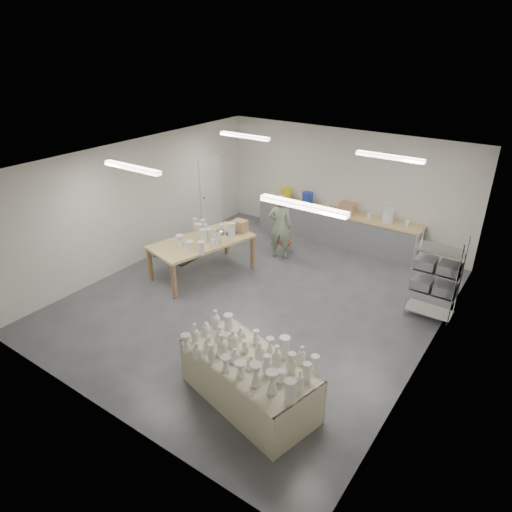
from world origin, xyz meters
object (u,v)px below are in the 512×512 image
Objects in this scene: red_stool at (285,243)px; drying_table at (249,377)px; work_table at (206,239)px; potter at (280,226)px.

drying_table is at bearing -64.39° from red_stool.
work_table is 1.97m from potter.
drying_table is at bearing -27.10° from work_table.
red_stool is at bearing 129.28° from drying_table.
potter reaches higher than drying_table.
red_stool is (-0.00, 0.27, -0.56)m from potter.
red_stool is at bearing 79.58° from work_table.
drying_table is 5.40m from red_stool.
potter is (-2.33, 4.60, 0.39)m from drying_table.
red_stool is (0.92, 2.01, -0.62)m from work_table.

